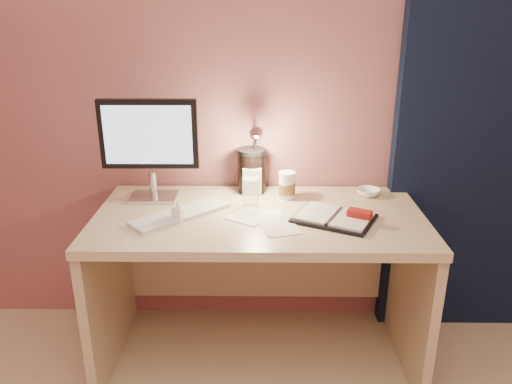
{
  "coord_description": "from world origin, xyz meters",
  "views": [
    {
      "loc": [
        0.01,
        -0.57,
        1.56
      ],
      "look_at": [
        -0.01,
        1.33,
        0.85
      ],
      "focal_mm": 35.0,
      "sensor_mm": 36.0,
      "label": 1
    }
  ],
  "objects_px": {
    "keyboard": "(181,214)",
    "dark_jar": "(252,173)",
    "clear_cup": "(251,193)",
    "lotion_bottle": "(179,210)",
    "product_box": "(252,180)",
    "planner": "(336,217)",
    "coffee_cup": "(287,186)",
    "bowl": "(368,192)",
    "desk": "(259,253)",
    "desk_lamp": "(254,152)",
    "monitor": "(150,141)"
  },
  "relations": [
    {
      "from": "planner",
      "to": "dark_jar",
      "type": "distance_m",
      "value": 0.5
    },
    {
      "from": "monitor",
      "to": "keyboard",
      "type": "distance_m",
      "value": 0.37
    },
    {
      "from": "clear_cup",
      "to": "desk_lamp",
      "type": "height_order",
      "value": "desk_lamp"
    },
    {
      "from": "bowl",
      "to": "keyboard",
      "type": "bearing_deg",
      "value": -163.2
    },
    {
      "from": "bowl",
      "to": "lotion_bottle",
      "type": "distance_m",
      "value": 0.89
    },
    {
      "from": "bowl",
      "to": "desk_lamp",
      "type": "relative_size",
      "value": 0.32
    },
    {
      "from": "clear_cup",
      "to": "desk_lamp",
      "type": "relative_size",
      "value": 0.39
    },
    {
      "from": "planner",
      "to": "keyboard",
      "type": "bearing_deg",
      "value": -156.03
    },
    {
      "from": "keyboard",
      "to": "planner",
      "type": "relative_size",
      "value": 1.13
    },
    {
      "from": "monitor",
      "to": "product_box",
      "type": "relative_size",
      "value": 3.51
    },
    {
      "from": "product_box",
      "to": "dark_jar",
      "type": "bearing_deg",
      "value": 92.24
    },
    {
      "from": "desk",
      "to": "desk_lamp",
      "type": "bearing_deg",
      "value": 99.37
    },
    {
      "from": "planner",
      "to": "lotion_bottle",
      "type": "relative_size",
      "value": 3.85
    },
    {
      "from": "planner",
      "to": "desk_lamp",
      "type": "height_order",
      "value": "desk_lamp"
    },
    {
      "from": "clear_cup",
      "to": "lotion_bottle",
      "type": "relative_size",
      "value": 1.29
    },
    {
      "from": "clear_cup",
      "to": "desk_lamp",
      "type": "bearing_deg",
      "value": 84.76
    },
    {
      "from": "lotion_bottle",
      "to": "desk_lamp",
      "type": "height_order",
      "value": "desk_lamp"
    },
    {
      "from": "planner",
      "to": "product_box",
      "type": "height_order",
      "value": "product_box"
    },
    {
      "from": "keyboard",
      "to": "coffee_cup",
      "type": "relative_size",
      "value": 3.46
    },
    {
      "from": "coffee_cup",
      "to": "clear_cup",
      "type": "bearing_deg",
      "value": -148.46
    },
    {
      "from": "desk",
      "to": "planner",
      "type": "bearing_deg",
      "value": -21.89
    },
    {
      "from": "keyboard",
      "to": "bowl",
      "type": "height_order",
      "value": "bowl"
    },
    {
      "from": "product_box",
      "to": "keyboard",
      "type": "bearing_deg",
      "value": -138.46
    },
    {
      "from": "planner",
      "to": "coffee_cup",
      "type": "distance_m",
      "value": 0.32
    },
    {
      "from": "monitor",
      "to": "product_box",
      "type": "distance_m",
      "value": 0.5
    },
    {
      "from": "desk",
      "to": "planner",
      "type": "height_order",
      "value": "planner"
    },
    {
      "from": "desk",
      "to": "desk_lamp",
      "type": "height_order",
      "value": "desk_lamp"
    },
    {
      "from": "bowl",
      "to": "lotion_bottle",
      "type": "bearing_deg",
      "value": -160.04
    },
    {
      "from": "lotion_bottle",
      "to": "coffee_cup",
      "type": "bearing_deg",
      "value": 30.55
    },
    {
      "from": "desk",
      "to": "lotion_bottle",
      "type": "distance_m",
      "value": 0.45
    },
    {
      "from": "keyboard",
      "to": "dark_jar",
      "type": "height_order",
      "value": "dark_jar"
    },
    {
      "from": "clear_cup",
      "to": "product_box",
      "type": "height_order",
      "value": "product_box"
    },
    {
      "from": "desk_lamp",
      "to": "product_box",
      "type": "bearing_deg",
      "value": 109.18
    },
    {
      "from": "coffee_cup",
      "to": "desk_lamp",
      "type": "relative_size",
      "value": 0.38
    },
    {
      "from": "keyboard",
      "to": "product_box",
      "type": "height_order",
      "value": "product_box"
    },
    {
      "from": "product_box",
      "to": "desk",
      "type": "bearing_deg",
      "value": -80.28
    },
    {
      "from": "desk_lamp",
      "to": "coffee_cup",
      "type": "bearing_deg",
      "value": -16.07
    },
    {
      "from": "lotion_bottle",
      "to": "product_box",
      "type": "height_order",
      "value": "product_box"
    },
    {
      "from": "keyboard",
      "to": "clear_cup",
      "type": "relative_size",
      "value": 3.38
    },
    {
      "from": "lotion_bottle",
      "to": "desk_lamp",
      "type": "relative_size",
      "value": 0.3
    },
    {
      "from": "desk",
      "to": "product_box",
      "type": "relative_size",
      "value": 10.71
    },
    {
      "from": "clear_cup",
      "to": "lotion_bottle",
      "type": "bearing_deg",
      "value": -150.0
    },
    {
      "from": "product_box",
      "to": "desk_lamp",
      "type": "height_order",
      "value": "desk_lamp"
    },
    {
      "from": "coffee_cup",
      "to": "bowl",
      "type": "relative_size",
      "value": 1.17
    },
    {
      "from": "desk",
      "to": "keyboard",
      "type": "bearing_deg",
      "value": -163.14
    },
    {
      "from": "keyboard",
      "to": "desk_lamp",
      "type": "height_order",
      "value": "desk_lamp"
    },
    {
      "from": "monitor",
      "to": "dark_jar",
      "type": "bearing_deg",
      "value": 13.14
    },
    {
      "from": "coffee_cup",
      "to": "lotion_bottle",
      "type": "relative_size",
      "value": 1.26
    },
    {
      "from": "lotion_bottle",
      "to": "clear_cup",
      "type": "bearing_deg",
      "value": 30.0
    },
    {
      "from": "planner",
      "to": "desk_lamp",
      "type": "distance_m",
      "value": 0.49
    }
  ]
}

